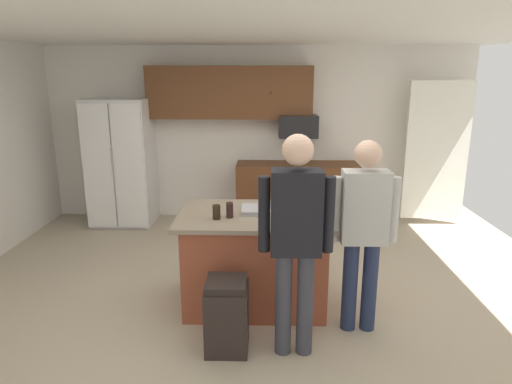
{
  "coord_description": "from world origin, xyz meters",
  "views": [
    {
      "loc": [
        0.14,
        -4.05,
        2.17
      ],
      "look_at": [
        0.04,
        0.23,
        1.05
      ],
      "focal_mm": 31.34,
      "sensor_mm": 36.0,
      "label": 1
    }
  ],
  "objects_px": {
    "person_elder_center": "(364,225)",
    "person_guest_by_door": "(296,232)",
    "microwave_over_range": "(298,126)",
    "serving_tray": "(265,210)",
    "trash_bin": "(227,315)",
    "mug_ceramic_white": "(274,216)",
    "refrigerator": "(121,162)",
    "glass_short_whisky": "(230,210)",
    "kitchen_island": "(255,259)",
    "glass_stout_tall": "(217,212)"
  },
  "relations": [
    {
      "from": "refrigerator",
      "to": "glass_stout_tall",
      "type": "distance_m",
      "value": 3.13
    },
    {
      "from": "person_elder_center",
      "to": "glass_short_whisky",
      "type": "relative_size",
      "value": 11.91
    },
    {
      "from": "refrigerator",
      "to": "person_guest_by_door",
      "type": "distance_m",
      "value": 4.02
    },
    {
      "from": "refrigerator",
      "to": "person_elder_center",
      "type": "distance_m",
      "value": 4.13
    },
    {
      "from": "glass_stout_tall",
      "to": "trash_bin",
      "type": "xyz_separation_m",
      "value": [
        0.13,
        -0.59,
        -0.68
      ]
    },
    {
      "from": "serving_tray",
      "to": "glass_stout_tall",
      "type": "bearing_deg",
      "value": -153.02
    },
    {
      "from": "refrigerator",
      "to": "person_elder_center",
      "type": "bearing_deg",
      "value": -44.31
    },
    {
      "from": "microwave_over_range",
      "to": "person_guest_by_door",
      "type": "distance_m",
      "value": 3.4
    },
    {
      "from": "glass_short_whisky",
      "to": "person_elder_center",
      "type": "bearing_deg",
      "value": -14.79
    },
    {
      "from": "serving_tray",
      "to": "refrigerator",
      "type": "bearing_deg",
      "value": 131.58
    },
    {
      "from": "person_elder_center",
      "to": "person_guest_by_door",
      "type": "height_order",
      "value": "person_guest_by_door"
    },
    {
      "from": "person_guest_by_door",
      "to": "trash_bin",
      "type": "bearing_deg",
      "value": 64.42
    },
    {
      "from": "glass_short_whisky",
      "to": "mug_ceramic_white",
      "type": "bearing_deg",
      "value": -14.41
    },
    {
      "from": "refrigerator",
      "to": "trash_bin",
      "type": "xyz_separation_m",
      "value": [
        1.83,
        -3.22,
        -0.62
      ]
    },
    {
      "from": "kitchen_island",
      "to": "mug_ceramic_white",
      "type": "height_order",
      "value": "mug_ceramic_white"
    },
    {
      "from": "trash_bin",
      "to": "microwave_over_range",
      "type": "bearing_deg",
      "value": 77.02
    },
    {
      "from": "glass_short_whisky",
      "to": "serving_tray",
      "type": "xyz_separation_m",
      "value": [
        0.32,
        0.18,
        -0.05
      ]
    },
    {
      "from": "person_elder_center",
      "to": "serving_tray",
      "type": "bearing_deg",
      "value": -5.14
    },
    {
      "from": "kitchen_island",
      "to": "glass_stout_tall",
      "type": "xyz_separation_m",
      "value": [
        -0.34,
        -0.17,
        0.52
      ]
    },
    {
      "from": "kitchen_island",
      "to": "microwave_over_range",
      "type": "bearing_deg",
      "value": 77.71
    },
    {
      "from": "microwave_over_range",
      "to": "person_elder_center",
      "type": "bearing_deg",
      "value": -83.27
    },
    {
      "from": "person_elder_center",
      "to": "glass_short_whisky",
      "type": "xyz_separation_m",
      "value": [
        -1.14,
        0.3,
        0.03
      ]
    },
    {
      "from": "person_elder_center",
      "to": "trash_bin",
      "type": "xyz_separation_m",
      "value": [
        -1.12,
        -0.33,
        -0.66
      ]
    },
    {
      "from": "microwave_over_range",
      "to": "mug_ceramic_white",
      "type": "relative_size",
      "value": 4.27
    },
    {
      "from": "glass_stout_tall",
      "to": "kitchen_island",
      "type": "bearing_deg",
      "value": 26.39
    },
    {
      "from": "refrigerator",
      "to": "serving_tray",
      "type": "xyz_separation_m",
      "value": [
        2.13,
        -2.4,
        0.02
      ]
    },
    {
      "from": "refrigerator",
      "to": "microwave_over_range",
      "type": "height_order",
      "value": "refrigerator"
    },
    {
      "from": "mug_ceramic_white",
      "to": "trash_bin",
      "type": "height_order",
      "value": "mug_ceramic_white"
    },
    {
      "from": "microwave_over_range",
      "to": "person_guest_by_door",
      "type": "bearing_deg",
      "value": -93.96
    },
    {
      "from": "person_guest_by_door",
      "to": "mug_ceramic_white",
      "type": "distance_m",
      "value": 0.59
    },
    {
      "from": "refrigerator",
      "to": "glass_short_whisky",
      "type": "bearing_deg",
      "value": -54.93
    },
    {
      "from": "person_guest_by_door",
      "to": "mug_ceramic_white",
      "type": "bearing_deg",
      "value": -6.55
    },
    {
      "from": "glass_short_whisky",
      "to": "trash_bin",
      "type": "xyz_separation_m",
      "value": [
        0.02,
        -0.64,
        -0.69
      ]
    },
    {
      "from": "refrigerator",
      "to": "kitchen_island",
      "type": "xyz_separation_m",
      "value": [
        2.04,
        -2.45,
        -0.46
      ]
    },
    {
      "from": "trash_bin",
      "to": "glass_stout_tall",
      "type": "bearing_deg",
      "value": 102.68
    },
    {
      "from": "person_guest_by_door",
      "to": "mug_ceramic_white",
      "type": "xyz_separation_m",
      "value": [
        -0.16,
        0.56,
        -0.06
      ]
    },
    {
      "from": "person_elder_center",
      "to": "person_guest_by_door",
      "type": "bearing_deg",
      "value": 56.98
    },
    {
      "from": "microwave_over_range",
      "to": "mug_ceramic_white",
      "type": "bearing_deg",
      "value": -97.99
    },
    {
      "from": "glass_short_whisky",
      "to": "serving_tray",
      "type": "distance_m",
      "value": 0.37
    },
    {
      "from": "microwave_over_range",
      "to": "serving_tray",
      "type": "relative_size",
      "value": 1.27
    },
    {
      "from": "serving_tray",
      "to": "trash_bin",
      "type": "height_order",
      "value": "serving_tray"
    },
    {
      "from": "glass_short_whisky",
      "to": "mug_ceramic_white",
      "type": "height_order",
      "value": "glass_short_whisky"
    },
    {
      "from": "person_guest_by_door",
      "to": "serving_tray",
      "type": "height_order",
      "value": "person_guest_by_door"
    },
    {
      "from": "person_guest_by_door",
      "to": "microwave_over_range",
      "type": "bearing_deg",
      "value": -26.35
    },
    {
      "from": "refrigerator",
      "to": "person_guest_by_door",
      "type": "xyz_separation_m",
      "value": [
        2.37,
        -3.25,
        0.11
      ]
    },
    {
      "from": "person_elder_center",
      "to": "refrigerator",
      "type": "bearing_deg",
      "value": -19.12
    },
    {
      "from": "person_guest_by_door",
      "to": "serving_tray",
      "type": "relative_size",
      "value": 4.02
    },
    {
      "from": "glass_short_whisky",
      "to": "refrigerator",
      "type": "bearing_deg",
      "value": 125.07
    },
    {
      "from": "glass_short_whisky",
      "to": "kitchen_island",
      "type": "bearing_deg",
      "value": 29.54
    },
    {
      "from": "person_elder_center",
      "to": "mug_ceramic_white",
      "type": "bearing_deg",
      "value": 10.2
    }
  ]
}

